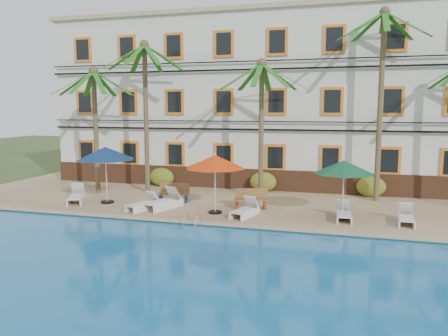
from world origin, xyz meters
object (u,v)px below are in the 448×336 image
(umbrella_blue, at_px, (106,154))
(lounger_b, at_px, (144,204))
(umbrella_red, at_px, (215,162))
(lounger_c, at_px, (164,202))
(lounger_e, at_px, (343,214))
(bench_left, at_px, (174,193))
(lounger_a, at_px, (77,196))
(lounger_f, at_px, (406,217))
(palm_c, at_px, (261,109))
(palm_d, at_px, (381,81))
(lounger_d, at_px, (245,210))
(pool_ladder, at_px, (192,223))
(umbrella_green, at_px, (344,167))
(palm_b, at_px, (146,96))
(bench_right, at_px, (251,198))
(palm_a, at_px, (95,111))

(umbrella_blue, xyz_separation_m, lounger_b, (2.40, -0.83, -2.18))
(umbrella_red, distance_m, lounger_c, 3.25)
(lounger_e, relative_size, bench_left, 1.10)
(lounger_a, relative_size, lounger_f, 1.17)
(palm_c, distance_m, lounger_c, 6.71)
(palm_d, height_order, lounger_b, palm_d)
(lounger_d, xyz_separation_m, lounger_f, (6.52, 0.54, -0.01))
(umbrella_blue, height_order, bench_left, umbrella_blue)
(pool_ladder, bearing_deg, umbrella_green, 24.13)
(lounger_d, height_order, bench_left, bench_left)
(lounger_c, bearing_deg, lounger_a, 179.57)
(umbrella_blue, height_order, lounger_a, umbrella_blue)
(lounger_b, bearing_deg, lounger_a, 172.27)
(palm_b, relative_size, bench_right, 5.24)
(lounger_e, relative_size, lounger_f, 1.00)
(umbrella_red, bearing_deg, umbrella_green, 6.94)
(lounger_a, xyz_separation_m, lounger_b, (3.92, -0.53, -0.03))
(lounger_b, distance_m, lounger_e, 8.87)
(umbrella_green, height_order, lounger_d, umbrella_green)
(lounger_e, xyz_separation_m, bench_left, (-8.17, 1.34, 0.21))
(palm_a, relative_size, pool_ladder, 9.20)
(palm_c, height_order, umbrella_red, palm_c)
(umbrella_green, xyz_separation_m, pool_ladder, (-5.84, -2.61, -2.16))
(palm_b, xyz_separation_m, lounger_d, (6.42, -3.80, -5.01))
(lounger_c, distance_m, bench_right, 4.03)
(palm_c, relative_size, umbrella_blue, 2.48)
(bench_left, bearing_deg, umbrella_red, -32.25)
(lounger_b, height_order, lounger_d, lounger_d)
(lounger_b, relative_size, bench_left, 1.17)
(lounger_a, distance_m, lounger_d, 8.70)
(lounger_d, bearing_deg, bench_right, 93.59)
(umbrella_blue, bearing_deg, lounger_a, -168.85)
(palm_c, height_order, lounger_d, palm_c)
(palm_d, height_order, lounger_a, palm_d)
(palm_c, xyz_separation_m, palm_d, (5.71, 1.06, 1.35))
(pool_ladder, bearing_deg, lounger_c, 134.57)
(umbrella_blue, bearing_deg, lounger_c, -6.03)
(palm_b, xyz_separation_m, umbrella_blue, (-0.74, -3.03, -2.83))
(lounger_e, bearing_deg, lounger_b, -176.24)
(palm_a, height_order, umbrella_blue, palm_a)
(umbrella_blue, bearing_deg, lounger_d, -6.20)
(bench_left, bearing_deg, lounger_e, -9.28)
(palm_a, distance_m, lounger_c, 6.99)
(lounger_d, relative_size, lounger_e, 1.06)
(pool_ladder, bearing_deg, palm_c, 72.92)
(lounger_a, bearing_deg, umbrella_green, 1.64)
(lounger_d, relative_size, bench_right, 1.16)
(lounger_e, relative_size, pool_ladder, 2.30)
(umbrella_green, xyz_separation_m, lounger_b, (-8.81, -0.90, -1.90))
(palm_b, relative_size, palm_c, 1.16)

